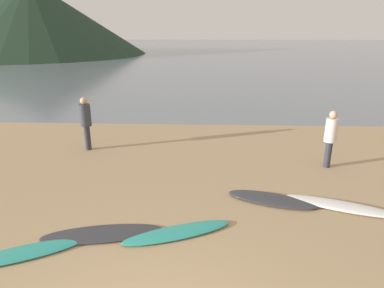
{
  "coord_description": "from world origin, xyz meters",
  "views": [
    {
      "loc": [
        0.68,
        -2.17,
        3.57
      ],
      "look_at": [
        0.33,
        6.41,
        0.6
      ],
      "focal_mm": 31.52,
      "sensor_mm": 36.0,
      "label": 1
    }
  ],
  "objects_px": {
    "surfboard_4": "(341,206)",
    "person_1": "(86,119)",
    "surfboard_0": "(21,254)",
    "surfboard_3": "(272,199)",
    "surfboard_1": "(103,234)",
    "person_0": "(331,134)",
    "surfboard_2": "(178,232)"
  },
  "relations": [
    {
      "from": "surfboard_2",
      "to": "person_0",
      "type": "xyz_separation_m",
      "value": [
        3.78,
        3.31,
        0.88
      ]
    },
    {
      "from": "surfboard_4",
      "to": "person_0",
      "type": "xyz_separation_m",
      "value": [
        0.44,
        2.23,
        0.87
      ]
    },
    {
      "from": "surfboard_4",
      "to": "person_1",
      "type": "distance_m",
      "value": 7.33
    },
    {
      "from": "surfboard_4",
      "to": "person_1",
      "type": "xyz_separation_m",
      "value": [
        -6.46,
        3.34,
        0.92
      ]
    },
    {
      "from": "surfboard_0",
      "to": "person_0",
      "type": "relative_size",
      "value": 1.27
    },
    {
      "from": "surfboard_1",
      "to": "surfboard_3",
      "type": "relative_size",
      "value": 1.14
    },
    {
      "from": "surfboard_2",
      "to": "person_0",
      "type": "height_order",
      "value": "person_0"
    },
    {
      "from": "person_1",
      "to": "surfboard_0",
      "type": "bearing_deg",
      "value": -125.46
    },
    {
      "from": "person_1",
      "to": "surfboard_3",
      "type": "bearing_deg",
      "value": -73.25
    },
    {
      "from": "surfboard_3",
      "to": "person_1",
      "type": "xyz_separation_m",
      "value": [
        -5.07,
        3.1,
        0.92
      ]
    },
    {
      "from": "surfboard_1",
      "to": "surfboard_3",
      "type": "height_order",
      "value": "surfboard_3"
    },
    {
      "from": "surfboard_2",
      "to": "surfboard_4",
      "type": "relative_size",
      "value": 0.9
    },
    {
      "from": "surfboard_1",
      "to": "surfboard_4",
      "type": "relative_size",
      "value": 0.95
    },
    {
      "from": "surfboard_1",
      "to": "person_1",
      "type": "bearing_deg",
      "value": 100.79
    },
    {
      "from": "surfboard_0",
      "to": "surfboard_4",
      "type": "relative_size",
      "value": 0.87
    },
    {
      "from": "surfboard_1",
      "to": "surfboard_2",
      "type": "height_order",
      "value": "surfboard_2"
    },
    {
      "from": "surfboard_3",
      "to": "surfboard_2",
      "type": "bearing_deg",
      "value": -127.26
    },
    {
      "from": "person_0",
      "to": "surfboard_0",
      "type": "bearing_deg",
      "value": -85.23
    },
    {
      "from": "surfboard_1",
      "to": "person_0",
      "type": "height_order",
      "value": "person_0"
    },
    {
      "from": "surfboard_4",
      "to": "person_0",
      "type": "distance_m",
      "value": 2.43
    },
    {
      "from": "surfboard_4",
      "to": "person_1",
      "type": "height_order",
      "value": "person_1"
    },
    {
      "from": "surfboard_1",
      "to": "person_0",
      "type": "bearing_deg",
      "value": 22.93
    },
    {
      "from": "surfboard_0",
      "to": "surfboard_2",
      "type": "relative_size",
      "value": 0.97
    },
    {
      "from": "surfboard_0",
      "to": "person_0",
      "type": "height_order",
      "value": "person_0"
    },
    {
      "from": "surfboard_0",
      "to": "surfboard_4",
      "type": "bearing_deg",
      "value": -8.21
    },
    {
      "from": "surfboard_1",
      "to": "surfboard_2",
      "type": "relative_size",
      "value": 1.06
    },
    {
      "from": "person_1",
      "to": "surfboard_4",
      "type": "bearing_deg",
      "value": -69.13
    },
    {
      "from": "person_0",
      "to": "surfboard_4",
      "type": "bearing_deg",
      "value": -38.81
    },
    {
      "from": "surfboard_0",
      "to": "person_1",
      "type": "distance_m",
      "value": 5.24
    },
    {
      "from": "surfboard_4",
      "to": "surfboard_0",
      "type": "bearing_deg",
      "value": -142.32
    },
    {
      "from": "surfboard_0",
      "to": "surfboard_3",
      "type": "bearing_deg",
      "value": -0.83
    },
    {
      "from": "surfboard_0",
      "to": "surfboard_4",
      "type": "distance_m",
      "value": 6.15
    }
  ]
}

